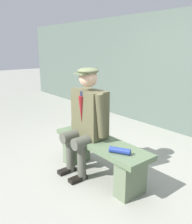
% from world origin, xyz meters
% --- Properties ---
extents(ground_plane, '(30.00, 30.00, 0.00)m').
position_xyz_m(ground_plane, '(0.00, 0.00, 0.00)').
color(ground_plane, gray).
extents(bench, '(1.42, 0.42, 0.49)m').
position_xyz_m(bench, '(0.00, 0.00, 0.31)').
color(bench, '#566B4C').
rests_on(bench, ground).
extents(seated_man, '(0.64, 0.54, 1.37)m').
position_xyz_m(seated_man, '(0.21, 0.05, 0.76)').
color(seated_man, brown).
rests_on(seated_man, ground).
extents(rolled_magazine, '(0.24, 0.17, 0.07)m').
position_xyz_m(rolled_magazine, '(-0.42, 0.07, 0.52)').
color(rolled_magazine, navy).
rests_on(rolled_magazine, bench).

